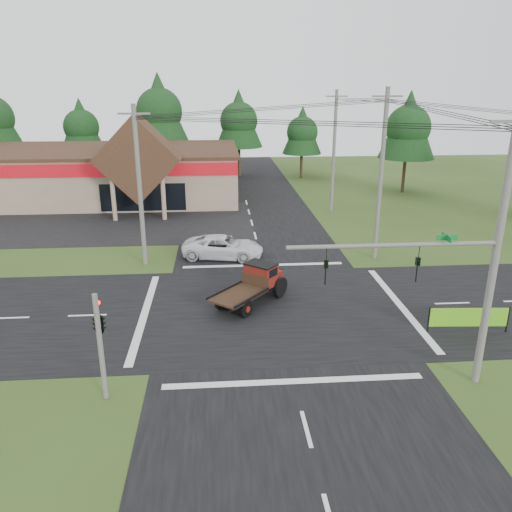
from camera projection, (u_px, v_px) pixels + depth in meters
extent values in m
plane|color=#2F4017|center=(275.00, 310.00, 27.16)|extent=(120.00, 120.00, 0.00)
cube|color=black|center=(275.00, 309.00, 27.16)|extent=(12.00, 120.00, 0.02)
cube|color=black|center=(275.00, 309.00, 27.16)|extent=(120.00, 12.00, 0.02)
cube|color=black|center=(93.00, 223.00, 44.04)|extent=(28.00, 14.00, 0.02)
cube|color=gray|center=(95.00, 174.00, 53.45)|extent=(30.00, 15.00, 5.00)
cube|color=#372416|center=(93.00, 150.00, 52.62)|extent=(30.40, 15.40, 0.30)
cube|color=#B50D17|center=(75.00, 171.00, 45.82)|extent=(30.00, 0.12, 1.20)
cube|color=#372416|center=(139.00, 158.00, 44.97)|extent=(7.78, 4.00, 7.78)
cylinder|color=gray|center=(114.00, 199.00, 44.28)|extent=(0.40, 0.40, 4.00)
cylinder|color=gray|center=(163.00, 198.00, 44.60)|extent=(0.40, 0.40, 4.00)
cube|color=black|center=(143.00, 197.00, 47.13)|extent=(8.00, 0.08, 2.60)
cylinder|color=#595651|center=(488.00, 304.00, 19.50)|extent=(0.24, 0.24, 7.00)
cylinder|color=#595651|center=(394.00, 245.00, 18.39)|extent=(8.00, 0.16, 0.16)
imported|color=black|center=(417.00, 270.00, 18.79)|extent=(0.16, 0.20, 1.00)
imported|color=black|center=(326.00, 272.00, 18.54)|extent=(0.16, 0.20, 1.00)
cube|color=#0C6626|center=(447.00, 237.00, 18.46)|extent=(0.80, 0.04, 0.22)
cylinder|color=#595651|center=(101.00, 348.00, 18.83)|extent=(0.20, 0.20, 4.40)
imported|color=black|center=(98.00, 309.00, 18.53)|extent=(0.53, 2.48, 1.00)
sphere|color=#FF0C0C|center=(98.00, 303.00, 18.60)|extent=(0.18, 0.18, 0.18)
cylinder|color=#595651|center=(496.00, 255.00, 18.85)|extent=(0.30, 0.30, 11.00)
cylinder|color=#595651|center=(140.00, 188.00, 32.41)|extent=(0.30, 0.30, 10.50)
cube|color=#595651|center=(134.00, 114.00, 30.89)|extent=(2.00, 0.12, 0.12)
cylinder|color=#595651|center=(381.00, 177.00, 33.41)|extent=(0.30, 0.30, 11.50)
cube|color=#595651|center=(387.00, 96.00, 31.73)|extent=(2.00, 0.12, 0.12)
cylinder|color=#595651|center=(334.00, 152.00, 46.66)|extent=(0.30, 0.30, 11.20)
cube|color=#595651|center=(337.00, 96.00, 45.03)|extent=(2.00, 0.12, 0.12)
cylinder|color=#332316|center=(85.00, 165.00, 64.72)|extent=(0.36, 0.36, 3.50)
cone|color=black|center=(81.00, 125.00, 63.07)|extent=(5.60, 5.60, 6.60)
sphere|color=black|center=(81.00, 127.00, 63.17)|extent=(4.40, 4.40, 4.40)
cylinder|color=#332316|center=(162.00, 161.00, 64.33)|extent=(0.36, 0.36, 4.55)
cone|color=black|center=(159.00, 108.00, 62.19)|extent=(7.28, 7.28, 8.58)
sphere|color=black|center=(159.00, 111.00, 62.32)|extent=(5.72, 5.72, 5.72)
cylinder|color=#332316|center=(239.00, 161.00, 66.12)|extent=(0.36, 0.36, 3.85)
cone|color=black|center=(239.00, 118.00, 64.31)|extent=(6.16, 6.16, 7.26)
sphere|color=black|center=(239.00, 121.00, 64.42)|extent=(4.84, 4.84, 4.84)
cylinder|color=#332316|center=(301.00, 166.00, 64.93)|extent=(0.36, 0.36, 3.15)
cone|color=black|center=(302.00, 130.00, 63.45)|extent=(5.04, 5.04, 5.94)
sphere|color=black|center=(302.00, 132.00, 63.54)|extent=(3.96, 3.96, 3.96)
cylinder|color=#332316|center=(404.00, 175.00, 56.13)|extent=(0.36, 0.36, 3.85)
cone|color=black|center=(409.00, 124.00, 54.31)|extent=(6.16, 6.16, 7.26)
sphere|color=black|center=(408.00, 128.00, 54.42)|extent=(4.84, 4.84, 4.84)
imported|color=white|center=(223.00, 247.00, 35.09)|extent=(6.00, 3.57, 1.56)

